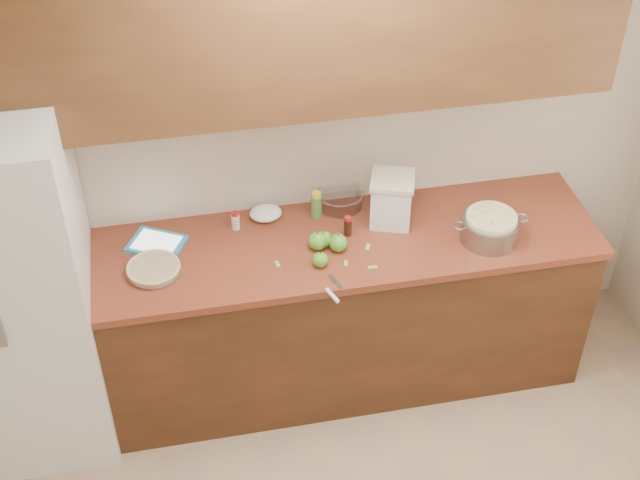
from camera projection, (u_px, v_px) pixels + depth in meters
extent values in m
plane|color=white|center=(456.00, 82.00, 2.03)|extent=(3.60, 3.60, 0.00)
plane|color=beige|center=(311.00, 138.00, 4.22)|extent=(3.60, 0.00, 3.60)
cube|color=#562B18|center=(324.00, 315.00, 4.52)|extent=(2.60, 0.65, 0.88)
cube|color=brown|center=(325.00, 246.00, 4.23)|extent=(2.64, 0.68, 0.04)
cube|color=brown|center=(318.00, 27.00, 3.68)|extent=(2.60, 0.34, 0.70)
cube|color=white|center=(12.00, 291.00, 3.99)|extent=(0.70, 0.70, 1.80)
cylinder|color=silver|center=(154.00, 270.00, 4.04)|extent=(0.25, 0.25, 0.03)
cylinder|color=beige|center=(154.00, 269.00, 4.04)|extent=(0.23, 0.23, 0.03)
torus|color=beige|center=(153.00, 267.00, 4.03)|extent=(0.25, 0.25, 0.02)
cylinder|color=gray|center=(490.00, 229.00, 4.20)|extent=(0.27, 0.27, 0.12)
torus|color=gray|center=(460.00, 226.00, 4.15)|extent=(0.06, 0.06, 0.01)
torus|color=gray|center=(522.00, 218.00, 4.20)|extent=(0.06, 0.06, 0.01)
cylinder|color=#FBF5A9|center=(490.00, 226.00, 4.19)|extent=(0.24, 0.24, 0.13)
cube|color=white|center=(391.00, 201.00, 4.27)|extent=(0.24, 0.24, 0.23)
cube|color=beige|center=(393.00, 180.00, 4.19)|extent=(0.26, 0.26, 0.02)
cube|color=#2B8BD0|center=(157.00, 244.00, 4.20)|extent=(0.31, 0.29, 0.02)
cube|color=white|center=(156.00, 242.00, 4.19)|extent=(0.25, 0.23, 0.00)
cube|color=gray|center=(336.00, 282.00, 4.00)|extent=(0.05, 0.11, 0.00)
cylinder|color=white|center=(332.00, 295.00, 3.92)|extent=(0.05, 0.09, 0.02)
cylinder|color=#4C8C38|center=(317.00, 206.00, 4.34)|extent=(0.05, 0.05, 0.12)
cylinder|color=yellow|center=(317.00, 195.00, 4.29)|extent=(0.04, 0.04, 0.02)
cylinder|color=beige|center=(236.00, 222.00, 4.27)|extent=(0.04, 0.04, 0.08)
cylinder|color=red|center=(235.00, 214.00, 4.24)|extent=(0.03, 0.03, 0.02)
cylinder|color=black|center=(348.00, 227.00, 4.23)|extent=(0.04, 0.04, 0.09)
cylinder|color=red|center=(348.00, 219.00, 4.20)|extent=(0.03, 0.03, 0.02)
cylinder|color=silver|center=(340.00, 199.00, 4.41)|extent=(0.22, 0.22, 0.08)
torus|color=silver|center=(340.00, 192.00, 4.39)|extent=(0.23, 0.23, 0.01)
ellipsoid|color=white|center=(266.00, 213.00, 4.34)|extent=(0.19, 0.17, 0.07)
sphere|color=#509B27|center=(318.00, 241.00, 4.16)|extent=(0.09, 0.09, 0.09)
cylinder|color=#3F2D19|center=(318.00, 233.00, 4.12)|extent=(0.01, 0.01, 0.01)
sphere|color=#509B27|center=(324.00, 239.00, 4.17)|extent=(0.08, 0.08, 0.08)
cylinder|color=#3F2D19|center=(324.00, 232.00, 4.14)|extent=(0.01, 0.01, 0.01)
sphere|color=#509B27|center=(320.00, 260.00, 4.06)|extent=(0.07, 0.07, 0.07)
cylinder|color=#3F2D19|center=(320.00, 253.00, 4.04)|extent=(0.01, 0.01, 0.01)
sphere|color=#509B27|center=(338.00, 243.00, 4.15)|extent=(0.09, 0.09, 0.09)
cylinder|color=#3F2D19|center=(338.00, 234.00, 4.11)|extent=(0.01, 0.01, 0.01)
cube|color=#93C861|center=(373.00, 267.00, 4.08)|extent=(0.04, 0.02, 0.00)
cube|color=#93C861|center=(346.00, 263.00, 4.10)|extent=(0.02, 0.04, 0.00)
cube|color=#93C861|center=(368.00, 247.00, 4.19)|extent=(0.03, 0.05, 0.00)
cube|color=#93C861|center=(277.00, 264.00, 4.10)|extent=(0.02, 0.04, 0.00)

